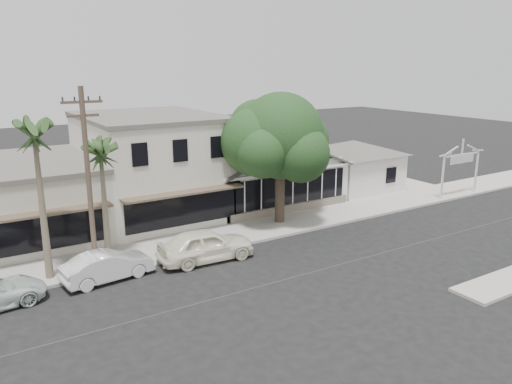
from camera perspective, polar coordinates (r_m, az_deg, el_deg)
ground at (r=24.91m, az=6.27°, el=-9.15°), size 140.00×140.00×0.00m
sidewalk_north at (r=27.21m, az=-16.54°, el=-7.43°), size 90.00×3.50×0.15m
corner_shop at (r=36.64m, az=0.49°, el=2.96°), size 10.40×8.60×5.10m
side_cottage at (r=41.06m, az=10.93°, el=2.37°), size 6.00×6.00×3.00m
arch_sign at (r=40.60m, az=22.46°, el=3.78°), size 4.12×0.12×3.95m
row_building_near at (r=33.94m, az=-11.94°, el=2.80°), size 8.00×10.00×6.50m
row_building_midnear at (r=32.35m, az=-26.92°, el=-1.15°), size 10.00×10.00×4.20m
utility_pole at (r=24.16m, az=-18.60°, el=1.38°), size 1.80×0.24×9.00m
car_0 at (r=26.04m, az=-5.75°, el=-6.04°), size 5.12×2.30×1.71m
car_1 at (r=24.75m, az=-16.58°, el=-8.09°), size 4.41×1.99×1.40m
shade_tree at (r=30.93m, az=2.46°, el=6.17°), size 7.50×6.78×8.32m
palm_east at (r=25.55m, az=-17.35°, el=4.36°), size 2.92×2.92×6.77m
palm_mid at (r=24.08m, az=-24.02°, el=6.00°), size 3.29×3.29×8.07m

